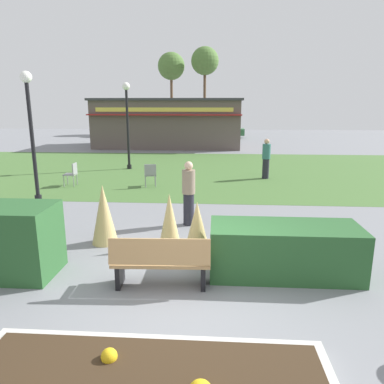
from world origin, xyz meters
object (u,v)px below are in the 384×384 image
at_px(lamppost_far, 127,115).
at_px(food_kiosk, 169,123).
at_px(lamppost_mid, 30,121).
at_px(parked_car_center_slot, 221,131).
at_px(cafe_chair_east, 150,173).
at_px(cafe_chair_west, 72,172).
at_px(person_standing, 189,193).
at_px(person_strolling, 266,158).
at_px(park_bench, 161,262).
at_px(tree_left_bg, 205,62).
at_px(parked_car_west_slot, 168,130).
at_px(tree_right_bg, 171,67).

distance_m(lamppost_far, food_kiosk, 9.88).
xyz_separation_m(lamppost_mid, parked_car_center_slot, (6.25, 23.47, -1.94)).
height_order(cafe_chair_east, parked_car_center_slot, parked_car_center_slot).
bearing_deg(parked_car_center_slot, cafe_chair_east, -97.94).
height_order(cafe_chair_west, person_standing, person_standing).
relative_size(person_strolling, person_standing, 1.00).
bearing_deg(person_strolling, lamppost_far, 169.47).
xyz_separation_m(cafe_chair_west, parked_car_center_slot, (6.00, 21.15, 0.12)).
bearing_deg(park_bench, cafe_chair_east, 101.43).
bearing_deg(cafe_chair_east, person_strolling, 22.50).
bearing_deg(lamppost_far, lamppost_mid, -104.10).
height_order(person_strolling, parked_car_center_slot, person_strolling).
relative_size(food_kiosk, tree_left_bg, 1.22).
bearing_deg(lamppost_mid, tree_left_bg, 80.72).
distance_m(cafe_chair_west, parked_car_west_slot, 21.17).
xyz_separation_m(lamppost_far, tree_left_bg, (2.97, 21.53, 4.66)).
distance_m(parked_car_west_slot, tree_left_bg, 8.54).
bearing_deg(food_kiosk, lamppost_far, -94.08).
relative_size(cafe_chair_east, tree_right_bg, 0.11).
bearing_deg(parked_car_west_slot, tree_left_bg, 52.30).
xyz_separation_m(lamppost_mid, person_strolling, (7.93, 4.26, -1.72)).
distance_m(food_kiosk, tree_right_bg, 13.43).
bearing_deg(park_bench, lamppost_far, 105.88).
distance_m(parked_car_center_slot, tree_left_bg, 8.05).
height_order(park_bench, cafe_chair_east, park_bench).
xyz_separation_m(park_bench, lamppost_mid, (-4.89, 5.48, 2.10)).
xyz_separation_m(lamppost_far, tree_right_bg, (-0.55, 22.18, 4.25)).
height_order(park_bench, tree_left_bg, tree_left_bg).
height_order(lamppost_far, person_strolling, lamppost_far).
bearing_deg(tree_right_bg, park_bench, -83.47).
bearing_deg(park_bench, person_strolling, 72.67).
bearing_deg(person_strolling, tree_right_bg, 112.58).
relative_size(cafe_chair_west, person_standing, 0.53).
distance_m(cafe_chair_west, tree_right_bg, 26.85).
height_order(parked_car_west_slot, tree_left_bg, tree_left_bg).
height_order(food_kiosk, cafe_chair_west, food_kiosk).
relative_size(lamppost_far, person_standing, 2.42).
xyz_separation_m(food_kiosk, cafe_chair_east, (1.05, -13.69, -1.22)).
xyz_separation_m(cafe_chair_west, parked_car_west_slot, (0.96, 21.15, 0.12)).
xyz_separation_m(person_strolling, parked_car_center_slot, (-1.67, 19.21, -0.22)).
bearing_deg(tree_left_bg, lamppost_mid, -99.28).
distance_m(park_bench, cafe_chair_east, 7.98).
distance_m(park_bench, lamppost_far, 12.34).
distance_m(lamppost_mid, parked_car_center_slot, 24.36).
height_order(park_bench, person_strolling, person_strolling).
relative_size(cafe_chair_east, tree_left_bg, 0.10).
relative_size(park_bench, tree_left_bg, 0.20).
height_order(lamppost_mid, tree_right_bg, tree_right_bg).
bearing_deg(tree_left_bg, person_strolling, -81.77).
xyz_separation_m(parked_car_west_slot, tree_right_bg, (-0.21, 4.94, 6.19)).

